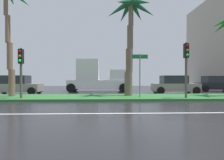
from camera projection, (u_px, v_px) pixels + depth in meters
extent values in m
cube|color=black|center=(127.00, 97.00, 15.00)|extent=(90.00, 42.00, 0.10)
cube|color=white|center=(147.00, 113.00, 8.00)|extent=(81.00, 0.14, 0.01)
cube|color=#2D6B33|center=(129.00, 97.00, 14.00)|extent=(85.50, 4.00, 0.15)
cylinder|color=brown|center=(12.00, 83.00, 13.91)|extent=(0.45, 0.45, 1.95)
cylinder|color=brown|center=(10.00, 56.00, 13.81)|extent=(0.40, 0.40, 1.95)
cylinder|color=brown|center=(8.00, 29.00, 13.70)|extent=(0.34, 0.34, 1.95)
cylinder|color=brown|center=(6.00, 1.00, 13.60)|extent=(0.29, 0.29, 1.95)
cylinder|color=brown|center=(128.00, 84.00, 14.46)|extent=(0.59, 0.59, 1.78)
cylinder|color=brown|center=(129.00, 61.00, 14.47)|extent=(0.52, 0.52, 1.78)
cylinder|color=brown|center=(130.00, 37.00, 14.48)|extent=(0.45, 0.45, 1.78)
cylinder|color=brown|center=(131.00, 14.00, 14.49)|extent=(0.38, 0.38, 1.78)
sphere|color=#1D5535|center=(131.00, 1.00, 14.48)|extent=(0.90, 0.90, 0.90)
cone|color=#1D5535|center=(142.00, 8.00, 14.42)|extent=(2.12, 0.79, 1.65)
cone|color=#1D5535|center=(136.00, 11.00, 15.25)|extent=(1.70, 2.05, 1.52)
cone|color=#1D5535|center=(125.00, 12.00, 15.30)|extent=(1.31, 2.14, 1.62)
cone|color=#1D5535|center=(119.00, 9.00, 14.58)|extent=(2.14, 0.84, 1.61)
cone|color=#1D5535|center=(125.00, 2.00, 13.66)|extent=(1.72, 2.10, 1.27)
cone|color=#1D5535|center=(140.00, 2.00, 13.69)|extent=(1.68, 2.12, 1.29)
cylinder|color=#4C4C47|center=(21.00, 73.00, 12.54)|extent=(0.16, 0.16, 3.31)
cube|color=black|center=(21.00, 56.00, 12.53)|extent=(0.28, 0.32, 0.96)
sphere|color=maroon|center=(20.00, 52.00, 12.35)|extent=(0.20, 0.20, 0.20)
sphere|color=#7F600F|center=(20.00, 56.00, 12.36)|extent=(0.20, 0.20, 0.20)
sphere|color=#1EEA3F|center=(20.00, 61.00, 12.36)|extent=(0.20, 0.20, 0.20)
cylinder|color=#4C4C47|center=(186.00, 70.00, 12.72)|extent=(0.16, 0.16, 3.72)
cube|color=black|center=(186.00, 51.00, 12.71)|extent=(0.28, 0.32, 0.96)
sphere|color=maroon|center=(187.00, 46.00, 12.53)|extent=(0.20, 0.20, 0.20)
sphere|color=#7F600F|center=(187.00, 50.00, 12.54)|extent=(0.20, 0.20, 0.20)
sphere|color=#1EEA3F|center=(187.00, 55.00, 12.54)|extent=(0.20, 0.20, 0.20)
cylinder|color=slate|center=(140.00, 76.00, 13.12)|extent=(0.08, 0.08, 3.00)
cube|color=#146B2D|center=(140.00, 57.00, 13.10)|extent=(1.10, 0.03, 0.28)
cube|color=gray|center=(17.00, 88.00, 17.48)|extent=(4.30, 1.76, 0.72)
cube|color=#1E2328|center=(16.00, 80.00, 17.47)|extent=(2.30, 1.58, 0.76)
cylinder|color=black|center=(39.00, 90.00, 18.44)|extent=(0.68, 0.22, 0.68)
cylinder|color=black|center=(32.00, 91.00, 16.64)|extent=(0.68, 0.22, 0.68)
cylinder|color=black|center=(4.00, 90.00, 18.32)|extent=(0.68, 0.22, 0.68)
cube|color=white|center=(98.00, 84.00, 20.62)|extent=(6.40, 2.30, 0.90)
cube|color=white|center=(118.00, 75.00, 20.68)|extent=(1.90, 2.21, 1.10)
cube|color=silver|center=(88.00, 70.00, 20.56)|extent=(2.30, 2.35, 2.20)
cylinder|color=black|center=(122.00, 87.00, 21.88)|extent=(0.92, 0.30, 0.92)
cylinder|color=black|center=(124.00, 88.00, 19.55)|extent=(0.92, 0.30, 0.92)
cylinder|color=black|center=(75.00, 87.00, 21.69)|extent=(0.92, 0.30, 0.92)
cylinder|color=black|center=(71.00, 88.00, 19.36)|extent=(0.92, 0.30, 0.92)
cube|color=gray|center=(175.00, 87.00, 18.16)|extent=(4.30, 1.76, 0.72)
cube|color=#1E2328|center=(174.00, 79.00, 18.15)|extent=(2.30, 1.58, 0.76)
cylinder|color=black|center=(188.00, 89.00, 19.13)|extent=(0.68, 0.22, 0.68)
cylinder|color=black|center=(197.00, 91.00, 17.33)|extent=(0.68, 0.22, 0.68)
cylinder|color=black|center=(156.00, 89.00, 19.01)|extent=(0.68, 0.22, 0.68)
cylinder|color=black|center=(161.00, 91.00, 17.21)|extent=(0.68, 0.22, 0.68)
cube|color=black|center=(216.00, 86.00, 21.23)|extent=(4.30, 1.76, 0.72)
cube|color=#1E2328|center=(215.00, 79.00, 21.22)|extent=(2.30, 1.58, 0.76)
cylinder|color=black|center=(197.00, 88.00, 22.08)|extent=(0.68, 0.22, 0.68)
cylinder|color=black|center=(206.00, 89.00, 20.28)|extent=(0.68, 0.22, 0.68)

